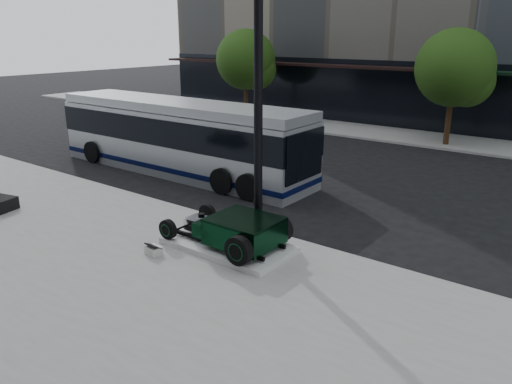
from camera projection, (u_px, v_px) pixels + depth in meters
The scene contains 8 objects.
ground at pixel (289, 211), 16.26m from camera, with size 120.00×120.00×0.00m, color black.
sidewalk_far at pixel (432, 140), 26.88m from camera, with size 70.00×4.00×0.12m, color gray.
street_trees at pixel (458, 71), 24.39m from camera, with size 29.80×3.80×5.70m.
display_plinth at pixel (228, 245), 13.20m from camera, with size 3.40×1.80×0.15m, color silver.
hot_rod at pixel (238, 230), 12.86m from camera, with size 3.22×2.00×0.81m.
info_plaque at pixel (154, 250), 12.78m from camera, with size 0.43×0.34×0.31m.
lamppost at pixel (258, 111), 12.75m from camera, with size 0.42×0.42×7.63m.
transit_bus at pixel (180, 136), 20.49m from camera, with size 12.12×2.88×2.92m.
Camera 1 is at (8.35, -12.86, 5.55)m, focal length 35.00 mm.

